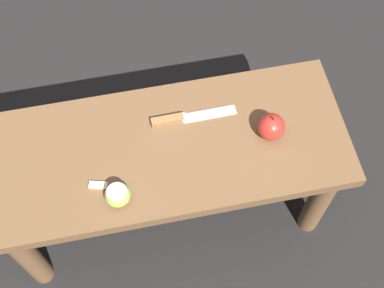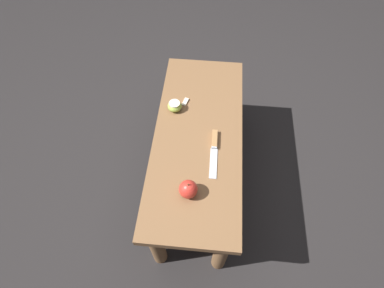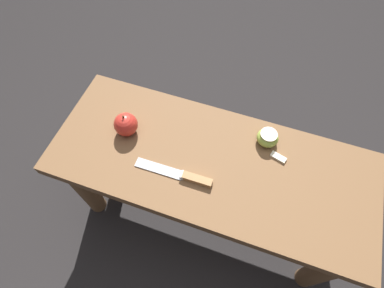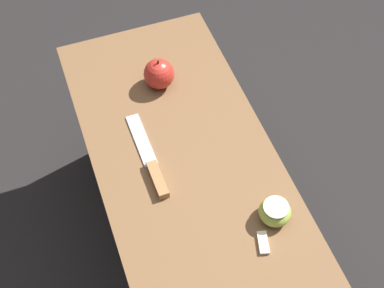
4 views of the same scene
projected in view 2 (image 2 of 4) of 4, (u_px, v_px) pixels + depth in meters
ground_plane at (197, 180)px, 1.80m from camera, size 8.00×8.00×0.00m
wooden_bench at (198, 146)px, 1.49m from camera, size 1.04×0.42×0.46m
knife at (214, 146)px, 1.37m from camera, size 0.25×0.03×0.02m
apple_whole at (188, 189)px, 1.22m from camera, size 0.08×0.08×0.09m
apple_cut at (175, 106)px, 1.48m from camera, size 0.07×0.07×0.05m
apple_slice_near_knife at (185, 102)px, 1.52m from camera, size 0.05×0.03×0.01m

